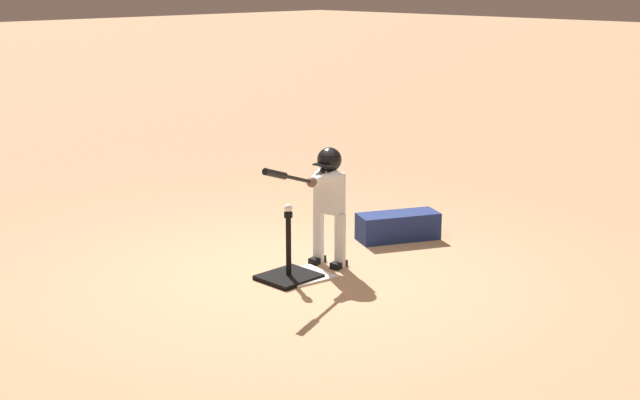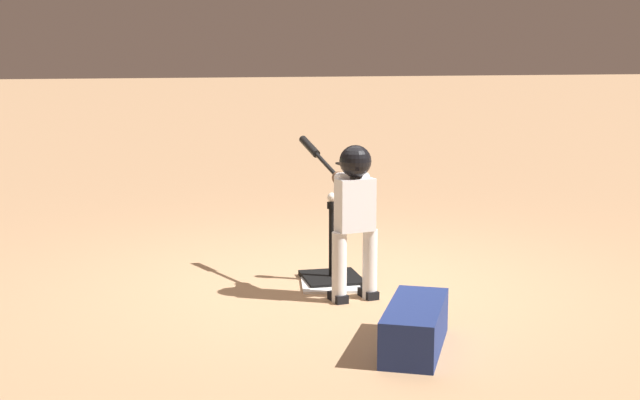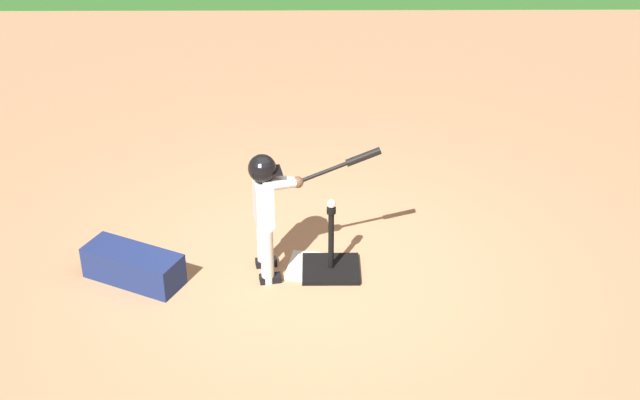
{
  "view_description": "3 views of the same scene",
  "coord_description": "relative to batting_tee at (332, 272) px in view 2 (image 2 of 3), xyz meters",
  "views": [
    {
      "loc": [
        5.25,
        5.58,
        2.66
      ],
      "look_at": [
        -0.58,
        -0.29,
        0.57
      ],
      "focal_mm": 50.0,
      "sensor_mm": 36.0,
      "label": 1
    },
    {
      "loc": [
        -6.48,
        1.58,
        1.82
      ],
      "look_at": [
        0.02,
        0.1,
        0.66
      ],
      "focal_mm": 50.0,
      "sensor_mm": 36.0,
      "label": 2
    },
    {
      "loc": [
        -0.05,
        -6.29,
        4.35
      ],
      "look_at": [
        -0.01,
        -0.22,
        0.83
      ],
      "focal_mm": 50.0,
      "sensor_mm": 36.0,
      "label": 3
    }
  ],
  "objects": [
    {
      "name": "ground_plane",
      "position": [
        -0.09,
        0.01,
        -0.07
      ],
      "size": [
        90.0,
        90.0,
        0.0
      ],
      "primitive_type": "plane",
      "color": "tan"
    },
    {
      "name": "baseball",
      "position": [
        0.0,
        -0.0,
        0.59
      ],
      "size": [
        0.07,
        0.07,
        0.07
      ],
      "primitive_type": "sphere",
      "color": "white",
      "rests_on": "batting_tee"
    },
    {
      "name": "home_plate",
      "position": [
        -0.15,
        0.04,
        -0.06
      ],
      "size": [
        0.51,
        0.51,
        0.02
      ],
      "primitive_type": "cube",
      "rotation": [
        0.0,
        0.0,
        -0.16
      ],
      "color": "white",
      "rests_on": "ground_plane"
    },
    {
      "name": "equipment_bag",
      "position": [
        -1.65,
        -0.12,
        0.07
      ],
      "size": [
        0.89,
        0.66,
        0.28
      ],
      "primitive_type": "cube",
      "rotation": [
        0.0,
        0.0,
        -0.46
      ],
      "color": "navy",
      "rests_on": "ground_plane"
    },
    {
      "name": "batting_tee",
      "position": [
        0.0,
        0.0,
        0.0
      ],
      "size": [
        0.49,
        0.44,
        0.63
      ],
      "color": "black",
      "rests_on": "ground_plane"
    },
    {
      "name": "batter_child",
      "position": [
        -0.51,
        -0.03,
        0.65
      ],
      "size": [
        1.08,
        0.4,
        1.13
      ],
      "color": "silver",
      "rests_on": "ground_plane"
    }
  ]
}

